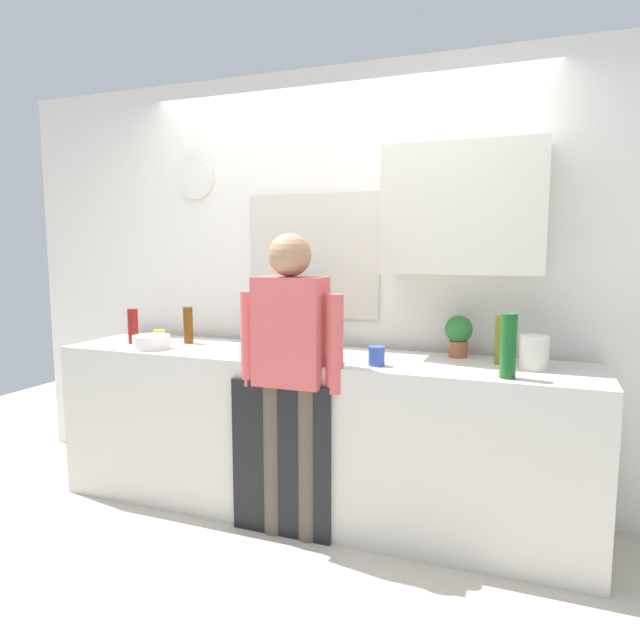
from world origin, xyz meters
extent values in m
plane|color=beige|center=(0.00, 0.00, 0.00)|extent=(8.00, 8.00, 0.00)
cube|color=beige|center=(0.00, 0.30, 0.46)|extent=(3.06, 0.64, 0.93)
cube|color=black|center=(-0.05, -0.03, 0.42)|extent=(0.56, 0.02, 0.83)
cube|color=white|center=(0.00, 0.73, 1.30)|extent=(4.66, 0.10, 2.60)
cube|color=beige|center=(-0.15, 0.67, 1.48)|extent=(0.86, 0.02, 0.76)
cube|color=#8CA5C6|center=(-0.15, 0.67, 1.48)|extent=(0.80, 0.02, 0.70)
cube|color=silver|center=(0.78, 0.52, 1.73)|extent=(0.84, 0.32, 0.68)
cylinder|color=silver|center=(-0.98, 0.66, 1.98)|extent=(0.26, 0.03, 0.26)
cube|color=black|center=(-0.23, 0.51, 0.94)|extent=(0.20, 0.20, 0.03)
cube|color=black|center=(-0.23, 0.57, 1.10)|extent=(0.18, 0.08, 0.28)
cylinder|color=black|center=(-0.23, 0.48, 1.01)|extent=(0.11, 0.11, 0.11)
cylinder|color=black|center=(-0.23, 0.51, 1.24)|extent=(0.17, 0.17, 0.03)
cylinder|color=#195923|center=(1.06, 0.08, 1.08)|extent=(0.07, 0.07, 0.30)
cylinder|color=olive|center=(1.01, 0.41, 1.05)|extent=(0.06, 0.06, 0.25)
cylinder|color=maroon|center=(-1.20, 0.25, 1.04)|extent=(0.06, 0.06, 0.22)
cylinder|color=#2D8C33|center=(0.07, 0.15, 1.07)|extent=(0.09, 0.09, 0.28)
cylinder|color=brown|center=(-0.88, 0.38, 1.04)|extent=(0.06, 0.06, 0.23)
cylinder|color=black|center=(-0.53, 0.49, 1.02)|extent=(0.06, 0.06, 0.18)
cylinder|color=yellow|center=(-1.04, 0.31, 0.97)|extent=(0.07, 0.07, 0.08)
cylinder|color=#3351B2|center=(0.42, 0.14, 0.98)|extent=(0.08, 0.08, 0.10)
cylinder|color=white|center=(-0.12, 0.11, 0.97)|extent=(0.08, 0.08, 0.09)
cylinder|color=white|center=(-0.97, 0.13, 0.97)|extent=(0.22, 0.22, 0.08)
cylinder|color=#9E5638|center=(0.78, 0.53, 0.97)|extent=(0.10, 0.10, 0.09)
sphere|color=#2D7233|center=(0.78, 0.53, 1.08)|extent=(0.15, 0.15, 0.15)
cylinder|color=green|center=(-0.07, 0.22, 1.00)|extent=(0.06, 0.06, 0.15)
cone|color=white|center=(-0.07, 0.22, 1.09)|extent=(0.02, 0.02, 0.03)
cylinder|color=silver|center=(1.17, 0.33, 1.01)|extent=(0.14, 0.14, 0.17)
cylinder|color=brown|center=(-0.10, 0.00, 0.41)|extent=(0.12, 0.12, 0.82)
cylinder|color=brown|center=(0.10, 0.00, 0.41)|extent=(0.12, 0.12, 0.82)
cube|color=#D85959|center=(0.00, 0.00, 1.10)|extent=(0.36, 0.20, 0.56)
sphere|color=#A57A59|center=(0.00, 0.00, 1.49)|extent=(0.22, 0.22, 0.22)
cylinder|color=#D85959|center=(-0.24, 0.00, 1.05)|extent=(0.09, 0.09, 0.50)
cylinder|color=#D85959|center=(0.24, 0.00, 1.05)|extent=(0.09, 0.09, 0.50)
camera|label=1|loc=(1.20, -2.65, 1.52)|focal=32.14mm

